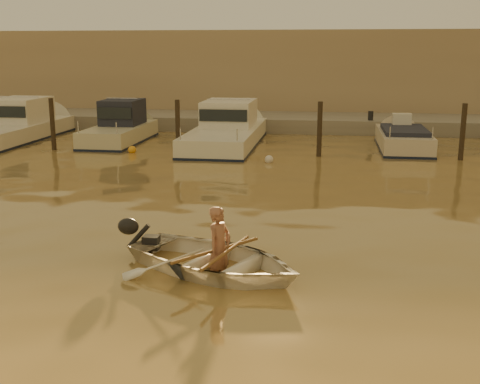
% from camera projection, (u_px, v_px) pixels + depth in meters
% --- Properties ---
extents(ground_plane, '(160.00, 160.00, 0.00)m').
position_uv_depth(ground_plane, '(312.00, 320.00, 8.77)').
color(ground_plane, brown).
rests_on(ground_plane, ground).
extents(dinghy, '(4.04, 3.57, 0.69)m').
position_uv_depth(dinghy, '(215.00, 260.00, 10.59)').
color(dinghy, white).
rests_on(dinghy, ground_plane).
extents(person, '(0.56, 0.65, 1.51)m').
position_uv_depth(person, '(219.00, 249.00, 10.49)').
color(person, '#95604A').
rests_on(person, dinghy).
extents(outboard_motor, '(0.98, 0.74, 0.70)m').
position_uv_depth(outboard_motor, '(150.00, 242.00, 11.38)').
color(outboard_motor, black).
rests_on(outboard_motor, dinghy).
extents(oar_port, '(0.52, 2.06, 0.13)m').
position_uv_depth(oar_port, '(226.00, 252.00, 10.42)').
color(oar_port, brown).
rests_on(oar_port, dinghy).
extents(oar_starboard, '(1.24, 1.76, 0.13)m').
position_uv_depth(oar_starboard, '(217.00, 250.00, 10.52)').
color(oar_starboard, brown).
rests_on(oar_starboard, dinghy).
extents(moored_boat_0, '(2.48, 7.82, 1.75)m').
position_uv_depth(moored_boat_0, '(13.00, 125.00, 25.94)').
color(moored_boat_0, silver).
rests_on(moored_boat_0, ground_plane).
extents(moored_boat_1, '(1.91, 5.81, 1.75)m').
position_uv_depth(moored_boat_1, '(119.00, 127.00, 25.26)').
color(moored_boat_1, beige).
rests_on(moored_boat_1, ground_plane).
extents(moored_boat_2, '(2.52, 8.37, 1.75)m').
position_uv_depth(moored_boat_2, '(226.00, 130.00, 24.60)').
color(moored_boat_2, silver).
rests_on(moored_boat_2, ground_plane).
extents(moored_boat_3, '(1.84, 5.40, 0.95)m').
position_uv_depth(moored_boat_3, '(403.00, 143.00, 23.67)').
color(moored_boat_3, beige).
rests_on(moored_boat_3, ground_plane).
extents(piling_0, '(0.18, 0.18, 2.20)m').
position_uv_depth(piling_0, '(53.00, 127.00, 23.35)').
color(piling_0, '#2D2319').
rests_on(piling_0, ground_plane).
extents(piling_1, '(0.18, 0.18, 2.20)m').
position_uv_depth(piling_1, '(178.00, 129.00, 22.63)').
color(piling_1, '#2D2319').
rests_on(piling_1, ground_plane).
extents(piling_2, '(0.18, 0.18, 2.20)m').
position_uv_depth(piling_2, '(319.00, 132.00, 21.86)').
color(piling_2, '#2D2319').
rests_on(piling_2, ground_plane).
extents(piling_3, '(0.18, 0.18, 2.20)m').
position_uv_depth(piling_3, '(463.00, 135.00, 21.14)').
color(piling_3, '#2D2319').
rests_on(piling_3, ground_plane).
extents(fender_b, '(0.30, 0.30, 0.30)m').
position_uv_depth(fender_b, '(132.00, 150.00, 22.89)').
color(fender_b, orange).
rests_on(fender_b, ground_plane).
extents(fender_c, '(0.30, 0.30, 0.30)m').
position_uv_depth(fender_c, '(269.00, 160.00, 20.88)').
color(fender_c, silver).
rests_on(fender_c, ground_plane).
extents(fender_d, '(0.30, 0.30, 0.30)m').
position_uv_depth(fender_d, '(414.00, 156.00, 21.64)').
color(fender_d, '#E4561A').
rests_on(fender_d, ground_plane).
extents(quay, '(52.00, 4.00, 1.00)m').
position_uv_depth(quay, '(326.00, 126.00, 29.42)').
color(quay, gray).
rests_on(quay, ground_plane).
extents(waterfront_building, '(46.00, 7.00, 4.80)m').
position_uv_depth(waterfront_building, '(329.00, 75.00, 34.18)').
color(waterfront_building, '#9E8466').
rests_on(waterfront_building, quay).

